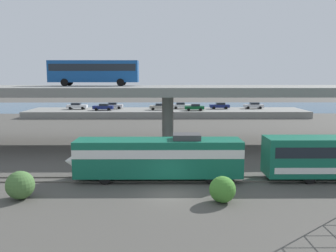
# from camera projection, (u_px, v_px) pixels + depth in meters

# --- Properties ---
(ground_plane) EXTENTS (260.00, 260.00, 0.00)m
(ground_plane) POSITION_uv_depth(u_px,v_px,m) (170.00, 195.00, 28.15)
(ground_plane) COLOR #4C4944
(rail_strip_near) EXTENTS (110.00, 0.12, 0.12)m
(rail_strip_near) POSITION_uv_depth(u_px,v_px,m) (169.00, 182.00, 31.38)
(rail_strip_near) COLOR #59544C
(rail_strip_near) RESTS_ON ground_plane
(rail_strip_far) EXTENTS (110.00, 0.12, 0.12)m
(rail_strip_far) POSITION_uv_depth(u_px,v_px,m) (169.00, 177.00, 32.81)
(rail_strip_far) COLOR #59544C
(rail_strip_far) RESTS_ON ground_plane
(train_locomotive) EXTENTS (15.65, 3.04, 4.18)m
(train_locomotive) POSITION_uv_depth(u_px,v_px,m) (150.00, 156.00, 31.78)
(train_locomotive) COLOR #14664C
(train_locomotive) RESTS_ON ground_plane
(highway_overpass) EXTENTS (96.00, 12.70, 7.87)m
(highway_overpass) POSITION_uv_depth(u_px,v_px,m) (168.00, 91.00, 46.93)
(highway_overpass) COLOR gray
(highway_overpass) RESTS_ON ground_plane
(transit_bus_on_overpass) EXTENTS (12.00, 2.68, 3.40)m
(transit_bus_on_overpass) POSITION_uv_depth(u_px,v_px,m) (94.00, 71.00, 48.59)
(transit_bus_on_overpass) COLOR #14478C
(transit_bus_on_overpass) RESTS_ON highway_overpass
(pier_parking_lot) EXTENTS (62.97, 11.55, 1.47)m
(pier_parking_lot) POSITION_uv_depth(u_px,v_px,m) (167.00, 113.00, 82.49)
(pier_parking_lot) COLOR gray
(pier_parking_lot) RESTS_ON ground_plane
(parked_car_0) EXTENTS (4.11, 1.94, 1.50)m
(parked_car_0) POSITION_uv_depth(u_px,v_px,m) (159.00, 107.00, 81.37)
(parked_car_0) COLOR #9E998C
(parked_car_0) RESTS_ON pier_parking_lot
(parked_car_1) EXTENTS (4.29, 2.00, 1.50)m
(parked_car_1) POSITION_uv_depth(u_px,v_px,m) (195.00, 107.00, 79.84)
(parked_car_1) COLOR #0C4C26
(parked_car_1) RESTS_ON pier_parking_lot
(parked_car_2) EXTENTS (4.50, 1.90, 1.50)m
(parked_car_2) POSITION_uv_depth(u_px,v_px,m) (103.00, 107.00, 80.55)
(parked_car_2) COLOR navy
(parked_car_2) RESTS_ON pier_parking_lot
(parked_car_3) EXTENTS (4.59, 1.84, 1.50)m
(parked_car_3) POSITION_uv_depth(u_px,v_px,m) (254.00, 105.00, 84.32)
(parked_car_3) COLOR #B7B7BC
(parked_car_3) RESTS_ON pier_parking_lot
(parked_car_4) EXTENTS (4.57, 1.90, 1.50)m
(parked_car_4) POSITION_uv_depth(u_px,v_px,m) (220.00, 106.00, 83.86)
(parked_car_4) COLOR navy
(parked_car_4) RESTS_ON pier_parking_lot
(parked_car_5) EXTENTS (4.28, 1.92, 1.50)m
(parked_car_5) POSITION_uv_depth(u_px,v_px,m) (113.00, 105.00, 84.23)
(parked_car_5) COLOR #B7B7BC
(parked_car_5) RESTS_ON pier_parking_lot
(parked_car_6) EXTENTS (4.62, 1.93, 1.50)m
(parked_car_6) POSITION_uv_depth(u_px,v_px,m) (77.00, 106.00, 82.94)
(parked_car_6) COLOR silver
(parked_car_6) RESTS_ON pier_parking_lot
(parked_car_7) EXTENTS (4.39, 2.00, 1.50)m
(parked_car_7) POSITION_uv_depth(u_px,v_px,m) (181.00, 105.00, 84.29)
(parked_car_7) COLOR silver
(parked_car_7) RESTS_ON pier_parking_lot
(harbor_water) EXTENTS (140.00, 36.00, 0.01)m
(harbor_water) POSITION_uv_depth(u_px,v_px,m) (166.00, 107.00, 105.37)
(harbor_water) COLOR #2D5170
(harbor_water) RESTS_ON ground_plane
(shrub_left) EXTENTS (2.15, 2.15, 2.15)m
(shrub_left) POSITION_uv_depth(u_px,v_px,m) (20.00, 185.00, 27.05)
(shrub_left) COLOR #476F38
(shrub_left) RESTS_ON ground_plane
(shrub_right) EXTENTS (1.96, 1.96, 1.96)m
(shrub_right) POSITION_uv_depth(u_px,v_px,m) (222.00, 189.00, 26.32)
(shrub_right) COLOR #42842F
(shrub_right) RESTS_ON ground_plane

